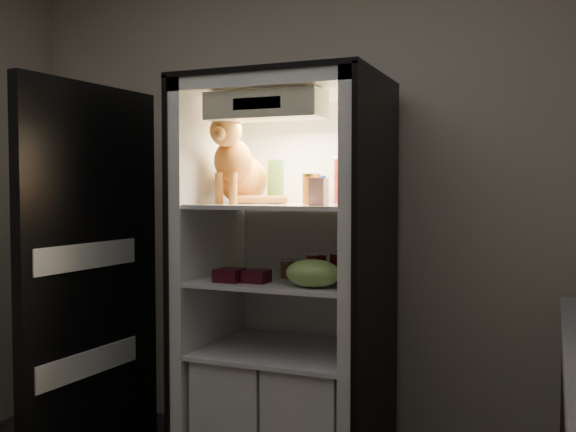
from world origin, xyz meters
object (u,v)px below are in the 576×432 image
Objects in this scene: soda_can_c at (314,269)px; condiment_jar at (287,268)px; refrigerator at (289,308)px; berry_box_left at (229,275)px; mayo_tub at (316,189)px; pepper_jar at (348,180)px; berry_box_right at (256,277)px; parmesan_shaker at (276,182)px; soda_can_a at (320,266)px; grape_bag at (313,273)px; tabby_cat at (238,168)px; cream_carton at (319,192)px; salsa_jar at (311,189)px; soda_can_b at (338,268)px.

condiment_jar is (-0.18, 0.11, -0.02)m from soda_can_c.
condiment_jar is at bearing -83.78° from refrigerator.
mayo_tub is at bearing 52.36° from berry_box_left.
pepper_jar is 2.12× the size of berry_box_right.
berry_box_right is at bearing -96.04° from parmesan_shaker.
parmesan_shaker is 0.22m from mayo_tub.
pepper_jar is at bearing 7.79° from refrigerator.
grape_bag is at bearing -76.28° from soda_can_a.
parmesan_shaker is 0.46m from soda_can_c.
tabby_cat is 4.22× the size of berry_box_right.
refrigerator is 0.71m from tabby_cat.
cream_carton reaches higher than condiment_jar.
tabby_cat reaches higher than salsa_jar.
berry_box_right is (-0.28, 0.04, -0.03)m from grape_bag.
soda_can_b is at bearing -95.05° from pepper_jar.
soda_can_c reaches higher than soda_can_a.
grape_bag is (0.44, -0.16, -0.46)m from tabby_cat.
soda_can_c is at bearing 118.07° from cream_carton.
refrigerator is 8.40× the size of pepper_jar.
pepper_jar reaches higher than salsa_jar.
soda_can_c is 0.54× the size of grape_bag.
soda_can_b reaches higher than soda_can_c.
berry_box_right is (0.12, 0.03, -0.00)m from berry_box_left.
pepper_jar is at bearing 77.82° from grape_bag.
soda_can_c is (0.03, -0.17, 0.01)m from soda_can_a.
salsa_jar is (0.38, -0.02, -0.10)m from tabby_cat.
tabby_cat reaches higher than pepper_jar.
grape_bag is 0.41m from berry_box_left.
pepper_jar is (0.19, -0.08, 0.05)m from mayo_tub.
tabby_cat reaches higher than soda_can_c.
soda_can_c is at bearing 17.40° from berry_box_right.
mayo_tub is 1.49× the size of condiment_jar.
tabby_cat is 3.22× the size of salsa_jar.
soda_can_a is 0.46× the size of grape_bag.
soda_can_c is 0.12m from grape_bag.
soda_can_a is at bearing 103.72° from grape_bag.
refrigerator is at bearing 52.49° from berry_box_left.
pepper_jar is at bearing 61.14° from soda_can_c.
parmesan_shaker reaches higher than berry_box_left.
grape_bag is at bearing -65.80° from salsa_jar.
berry_box_left is (-0.47, -0.29, -0.43)m from pepper_jar.
soda_can_a is 0.29m from grape_bag.
pepper_jar is 0.50m from grape_bag.
grape_bag is at bearing -21.43° from tabby_cat.
soda_can_c is 0.26m from berry_box_right.
tabby_cat is 1.99× the size of pepper_jar.
berry_box_right is (-0.35, -0.26, -0.44)m from pepper_jar.
berry_box_left is at bearing -159.73° from soda_can_b.
parmesan_shaker is at bearing 141.90° from grape_bag.
salsa_jar is (0.06, -0.24, 0.00)m from mayo_tub.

